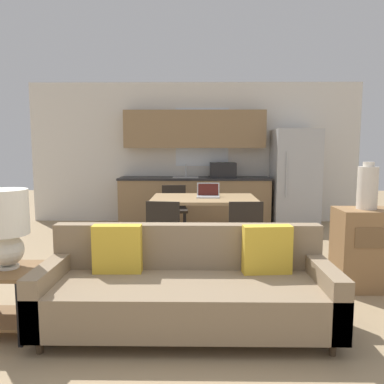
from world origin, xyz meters
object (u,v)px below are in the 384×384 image
dining_chair_far_left (174,207)px  laptop (208,194)px  refrigerator (295,178)px  dining_table (204,202)px  couch (187,288)px  side_table (4,289)px  table_lamp (6,223)px  dining_chair_near_left (165,229)px  dining_chair_near_right (244,229)px  credenza (382,249)px  vase (367,187)px

dining_chair_far_left → laptop: laptop is taller
refrigerator → dining_chair_far_left: (-2.19, -0.87, -0.42)m
dining_table → couch: couch is taller
side_table → table_lamp: bearing=33.8°
couch → side_table: couch is taller
dining_chair_near_left → dining_chair_near_right: size_ratio=1.00×
table_lamp → dining_chair_near_right: table_lamp is taller
couch → dining_chair_near_left: dining_chair_near_left is taller
refrigerator → dining_table: (-1.72, -1.73, -0.20)m
couch → dining_chair_far_left: bearing=95.4°
couch → credenza: 2.17m
couch → dining_chair_near_right: dining_chair_near_right is taller
credenza → dining_chair_near_left: size_ratio=1.14×
side_table → dining_chair_far_left: (1.14, 3.29, 0.13)m
table_lamp → laptop: bearing=56.3°
credenza → vase: bearing=177.6°
dining_table → couch: size_ratio=0.64×
dining_chair_near_left → laptop: laptop is taller
vase → dining_chair_far_left: size_ratio=0.57×
dining_chair_near_right → laptop: bearing=-66.4°
credenza → laptop: 2.34m
couch → side_table: 1.44m
side_table → vase: (3.24, 0.98, 0.71)m
dining_chair_near_right → dining_table: bearing=-61.5°
credenza → dining_table: bearing=141.2°
refrigerator → vase: size_ratio=3.75×
laptop → side_table: bearing=-121.6°
dining_chair_near_right → dining_chair_near_left: bearing=-2.0°
credenza → dining_chair_far_left: 3.25m
refrigerator → dining_chair_near_left: 3.38m
dining_table → side_table: size_ratio=2.84×
credenza → couch: bearing=-156.3°
refrigerator → dining_chair_near_right: 2.86m
couch → vase: (1.80, 0.88, 0.73)m
couch → credenza: (1.99, 0.87, 0.09)m
side_table → laptop: (1.67, 2.48, 0.46)m
side_table → dining_chair_far_left: 3.48m
refrigerator → laptop: size_ratio=5.41×
vase → dining_chair_near_left: bearing=163.0°
dining_chair_far_left → dining_chair_near_left: (-0.00, -1.66, 0.00)m
dining_chair_far_left → dining_chair_near_left: same height
credenza → laptop: size_ratio=2.86×
side_table → credenza: (3.42, 0.97, 0.07)m
dining_table → credenza: (1.81, -1.46, -0.28)m
dining_chair_near_left → dining_chair_far_left: bearing=-82.0°
couch → dining_chair_near_left: (-0.30, 1.52, 0.15)m
credenza → laptop: laptop is taller
couch → refrigerator: bearing=64.9°
credenza → dining_chair_near_right: (-1.34, 0.65, 0.06)m
dining_table → dining_chair_near_right: 0.96m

